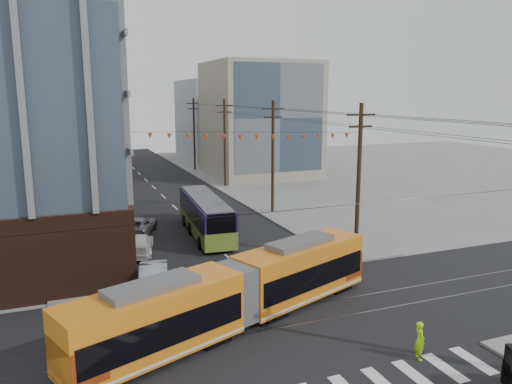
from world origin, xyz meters
The scene contains 13 objects.
ground centered at (0.00, 0.00, 0.00)m, with size 160.00×160.00×0.00m, color slate.
bg_bldg_nw_near centered at (-17.00, 52.00, 9.00)m, with size 18.00×16.00×18.00m, color #8C99A5.
bg_bldg_ne_near centered at (16.00, 48.00, 8.00)m, with size 14.00×14.00×16.00m, color gray.
bg_bldg_nw_far centered at (-14.00, 72.00, 10.00)m, with size 16.00×18.00×20.00m, color gray.
bg_bldg_ne_far centered at (18.00, 68.00, 7.00)m, with size 16.00×16.00×14.00m, color #8C99A5.
utility_pole_far centered at (8.50, 56.00, 5.50)m, with size 0.30×0.30×11.00m, color black.
streetcar centered at (-3.03, 4.07, 1.73)m, with size 17.99×2.53×3.47m, color orange, non-canonical shape.
city_bus centered at (0.17, 20.87, 1.64)m, with size 2.51×11.60×3.29m, color #20164A, non-canonical shape.
parked_car_silver centered at (-5.92, 11.07, 0.78)m, with size 1.65×4.73×1.56m, color #8C919E.
parked_car_white centered at (-5.88, 17.69, 0.74)m, with size 2.07×5.10×1.48m, color silver.
parked_car_grey centered at (-4.91, 23.41, 0.67)m, with size 2.24×4.86×1.35m, color slate.
pedestrian centered at (3.44, -1.97, 0.88)m, with size 0.64×0.42×1.77m, color #A8FE13.
jersey_barrier centered at (8.30, 14.06, 0.39)m, with size 0.87×3.86×0.77m, color gray.
Camera 1 is at (-10.78, -18.22, 11.58)m, focal length 35.00 mm.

